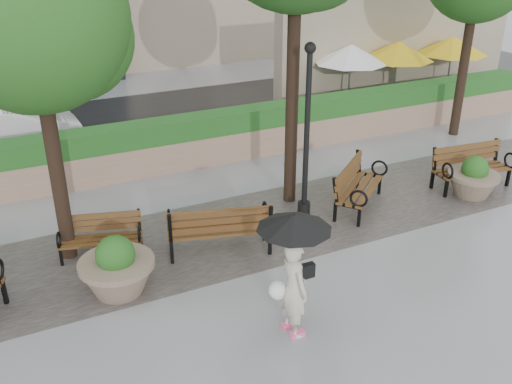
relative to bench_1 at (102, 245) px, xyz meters
name	(u,v)px	position (x,y,z in m)	size (l,w,h in m)	color
ground	(319,306)	(2.97, -3.27, -0.25)	(100.00, 100.00, 0.00)	gray
cobble_strip	(245,230)	(2.97, -0.27, -0.25)	(28.00, 3.20, 0.01)	#383330
hedge_wall	(181,143)	(2.97, 3.73, 0.41)	(24.00, 0.80, 1.35)	#A18168
cafe_wall	(399,43)	(12.47, 6.73, 1.75)	(10.00, 0.60, 4.00)	tan
cafe_hedge	(423,101)	(11.97, 4.53, 0.20)	(8.00, 0.50, 0.90)	#1B501A
asphalt_street	(142,124)	(2.97, 7.73, -0.25)	(40.00, 7.00, 0.00)	black
bench_1	(102,245)	(0.00, 0.00, 0.00)	(1.68, 1.05, 0.85)	brown
bench_2	(220,238)	(2.15, -0.86, 0.07)	(2.15, 1.33, 1.09)	brown
bench_3	(358,195)	(5.78, -0.42, 0.06)	(1.97, 1.81, 1.04)	brown
bench_4	(471,176)	(8.92, -0.73, 0.06)	(2.03, 0.97, 1.05)	brown
planter_left	(117,271)	(0.00, -1.33, 0.18)	(1.33, 1.33, 1.12)	#7F6B56
planter_right	(473,181)	(8.60, -1.12, 0.14)	(1.21, 1.21, 1.01)	#7F6B56
lamppost	(306,144)	(4.48, -0.18, 1.43)	(0.28, 0.28, 3.84)	black
tree_0	(42,24)	(-0.43, 0.37, 4.19)	(3.33, 3.21, 6.18)	black
patio_umb_white	(351,54)	(9.79, 5.88, 1.74)	(2.50, 2.50, 2.30)	black
patio_umb_yellow_a	(398,51)	(11.56, 5.63, 1.74)	(2.50, 2.50, 2.30)	black
patio_umb_yellow_b	(453,46)	(13.93, 5.52, 1.74)	(2.50, 2.50, 2.30)	black
car_right	(8,129)	(-1.09, 6.98, 0.41)	(1.40, 4.01, 1.32)	white
pedestrian	(294,263)	(2.23, -3.63, 1.03)	(1.15, 1.15, 2.10)	beige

